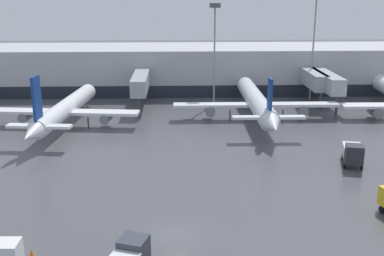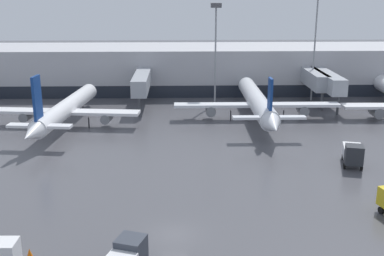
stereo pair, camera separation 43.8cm
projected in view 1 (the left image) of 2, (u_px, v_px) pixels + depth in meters
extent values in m
plane|color=#4C4C51|center=(176.00, 235.00, 41.94)|extent=(320.00, 320.00, 0.00)
cube|color=#B2B2B7|center=(175.00, 68.00, 100.12)|extent=(160.00, 16.00, 9.00)
cube|color=#1E232D|center=(176.00, 92.00, 93.33)|extent=(156.80, 0.10, 2.40)
cube|color=#9399A0|center=(326.00, 81.00, 86.43)|extent=(2.60, 14.32, 2.80)
cylinder|color=#3F4247|center=(337.00, 105.00, 80.98)|extent=(0.44, 0.44, 3.20)
cube|color=#9399A0|center=(314.00, 79.00, 87.85)|extent=(2.60, 11.24, 2.80)
cylinder|color=#3F4247|center=(321.00, 101.00, 83.88)|extent=(0.44, 0.44, 3.20)
cube|color=#9399A0|center=(141.00, 82.00, 85.23)|extent=(2.60, 14.59, 2.80)
cylinder|color=#3F4247|center=(138.00, 107.00, 79.65)|extent=(0.44, 0.44, 3.20)
cone|color=white|center=(377.00, 81.00, 95.62)|extent=(3.05, 3.51, 2.97)
cylinder|color=slate|center=(375.00, 111.00, 78.32)|extent=(1.80, 3.19, 1.72)
cylinder|color=silver|center=(256.00, 100.00, 78.33)|extent=(3.08, 25.55, 2.95)
cone|color=silver|center=(244.00, 83.00, 92.14)|extent=(2.82, 3.26, 2.80)
cone|color=silver|center=(273.00, 126.00, 63.96)|extent=(2.68, 4.44, 2.66)
cube|color=silver|center=(256.00, 105.00, 77.89)|extent=(26.83, 2.39, 0.44)
cube|color=silver|center=(269.00, 117.00, 66.98)|extent=(10.20, 1.31, 0.35)
cube|color=navy|center=(270.00, 96.00, 66.11)|extent=(0.37, 2.02, 4.98)
cylinder|color=slate|center=(210.00, 110.00, 77.93)|extent=(1.64, 2.48, 1.62)
cylinder|color=slate|center=(302.00, 110.00, 78.34)|extent=(1.64, 2.48, 1.62)
cylinder|color=#2D2D33|center=(248.00, 102.00, 86.90)|extent=(0.20, 0.20, 1.69)
cylinder|color=#2D2D33|center=(230.00, 115.00, 77.60)|extent=(0.20, 0.20, 1.69)
cylinder|color=#2D2D33|center=(283.00, 115.00, 77.84)|extent=(0.20, 0.20, 1.69)
cylinder|color=white|center=(66.00, 108.00, 74.13)|extent=(5.11, 24.43, 2.63)
cone|color=white|center=(90.00, 90.00, 87.13)|extent=(2.78, 3.13, 2.50)
cone|color=white|center=(31.00, 135.00, 60.62)|extent=(2.76, 4.17, 2.37)
cube|color=white|center=(65.00, 112.00, 73.69)|extent=(22.81, 4.97, 0.44)
cube|color=white|center=(39.00, 126.00, 63.36)|extent=(8.72, 2.36, 0.35)
cube|color=navy|center=(37.00, 100.00, 62.34)|extent=(0.60, 2.41, 6.15)
cylinder|color=slate|center=(26.00, 116.00, 74.34)|extent=(1.74, 3.05, 1.45)
cylinder|color=slate|center=(106.00, 118.00, 73.49)|extent=(1.74, 3.05, 1.45)
cylinder|color=#2D2D33|center=(82.00, 108.00, 82.25)|extent=(0.20, 0.20, 1.70)
cylinder|color=#2D2D33|center=(42.00, 122.00, 73.78)|extent=(0.20, 0.20, 1.70)
cylinder|color=#2D2D33|center=(88.00, 123.00, 73.29)|extent=(0.20, 0.20, 1.70)
cube|color=#333842|center=(134.00, 249.00, 36.42)|extent=(2.55, 2.55, 1.92)
cube|color=silver|center=(352.00, 151.00, 59.18)|extent=(2.87, 3.58, 1.40)
cube|color=#26282D|center=(354.00, 154.00, 56.70)|extent=(2.46, 2.38, 2.23)
cylinder|color=black|center=(362.00, 167.00, 56.83)|extent=(0.42, 0.74, 0.70)
cylinder|color=black|center=(345.00, 165.00, 57.24)|extent=(0.42, 0.74, 0.70)
cylinder|color=black|center=(359.00, 158.00, 59.79)|extent=(0.42, 0.74, 0.70)
cylinder|color=black|center=(343.00, 157.00, 60.20)|extent=(0.42, 0.74, 0.70)
cylinder|color=black|center=(382.00, 210.00, 45.89)|extent=(0.41, 0.74, 0.70)
cube|color=silver|center=(5.00, 256.00, 35.31)|extent=(2.25, 1.83, 2.20)
cone|color=orange|center=(32.00, 253.00, 38.40)|extent=(0.45, 0.45, 0.69)
cylinder|color=gray|center=(214.00, 58.00, 85.79)|extent=(0.30, 0.30, 17.33)
cube|color=#4C4C51|center=(215.00, 5.00, 83.23)|extent=(1.80, 1.80, 0.80)
cylinder|color=gray|center=(313.00, 46.00, 89.08)|extent=(0.30, 0.30, 20.36)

